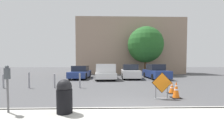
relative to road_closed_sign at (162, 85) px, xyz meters
The scene contains 18 objects.
ground_plane 8.37m from the road_closed_sign, 102.30° to the left, with size 96.00×96.00×0.00m, color #4C4C4F.
sidewalk_strip 3.51m from the road_closed_sign, 120.92° to the right, with size 30.96×2.25×0.14m.
curb_lip 2.63m from the road_closed_sign, 133.94° to the right, with size 30.96×0.20×0.14m.
road_closed_sign is the anchor object (origin of this frame).
traffic_cone_nearest 0.80m from the road_closed_sign, ahead, with size 0.45×0.45×0.83m.
traffic_cone_second 1.67m from the road_closed_sign, 50.57° to the left, with size 0.47×0.47×0.64m.
parked_car_nearest 11.15m from the road_closed_sign, 120.16° to the left, with size 1.94×4.43×1.40m.
pickup_truck 9.35m from the road_closed_sign, 107.63° to the left, with size 2.29×5.63×1.61m.
parked_car_second 9.54m from the road_closed_sign, 90.58° to the left, with size 2.01×4.39×1.57m.
parked_car_third 9.59m from the road_closed_sign, 73.93° to the left, with size 1.90×4.58×1.58m.
trash_bin 4.54m from the road_closed_sign, 149.22° to the right, with size 0.48×0.48×1.05m.
bollard_nearest 5.52m from the road_closed_sign, 144.10° to the left, with size 0.12×0.12×1.02m.
bollard_second 6.97m from the road_closed_sign, 152.35° to the left, with size 0.12×0.12×0.99m.
bollard_third 8.51m from the road_closed_sign, 157.68° to the left, with size 0.12×0.12×1.10m.
bollard_fourth 10.11m from the road_closed_sign, 161.35° to the left, with size 0.12×0.12×0.97m.
parking_meter 6.13m from the road_closed_sign, 158.64° to the right, with size 0.11×0.15×1.49m.
building_facade_backdrop 18.56m from the road_closed_sign, 86.68° to the left, with size 16.88×5.00×8.67m.
street_tree_behind_lot 14.89m from the road_closed_sign, 79.00° to the left, with size 5.04×5.04×6.82m.
Camera 1 is at (-0.77, -5.11, 1.69)m, focal length 24.00 mm.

